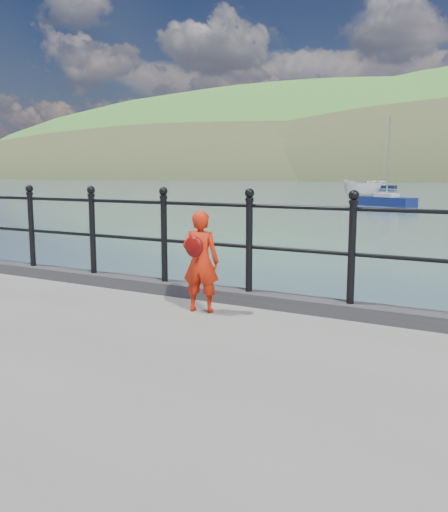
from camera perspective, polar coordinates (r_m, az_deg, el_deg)
The scene contains 7 objects.
ground at distance 7.07m, azimuth -1.31°, elevation -12.12°, with size 600.00×600.00×0.00m, color #2D4251.
kerb at distance 6.63m, azimuth -2.01°, elevation -3.81°, with size 60.00×0.30×0.15m, color #28282B.
railing at distance 6.51m, azimuth -2.05°, elevation 2.63°, with size 18.11×0.11×1.20m.
child at distance 5.91m, azimuth -2.50°, elevation -0.51°, with size 0.46×0.37×1.12m.
launch_white at distance 56.24m, azimuth 14.33°, elevation 6.84°, with size 1.82×4.85×1.87m, color silver.
sailboat_port at distance 43.72m, azimuth 16.71°, elevation 5.50°, with size 4.86×3.42×6.99m.
sailboat_left at distance 85.92m, azimuth 15.96°, elevation 6.93°, with size 5.30×2.07×7.49m.
Camera 1 is at (3.39, -5.67, 2.51)m, focal length 38.00 mm.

